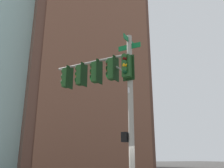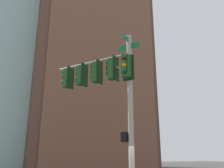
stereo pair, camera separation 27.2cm
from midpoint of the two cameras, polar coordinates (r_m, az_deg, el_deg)
name	(u,v)px [view 2 (the right image)]	position (r m, az deg, el deg)	size (l,w,h in m)	color
signal_pole_assembly	(106,85)	(11.00, -0.76, -0.18)	(2.94, 3.78, 7.45)	#9E998C
building_brick_nearside	(91,52)	(54.90, -4.95, 7.54)	(21.34, 17.55, 49.58)	brown
building_brick_midblock	(90,67)	(52.13, -4.99, 4.13)	(23.66, 14.60, 41.57)	brown
building_glass_tower	(38,31)	(67.96, -17.00, 11.96)	(32.50, 30.72, 68.20)	#9EC6C1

